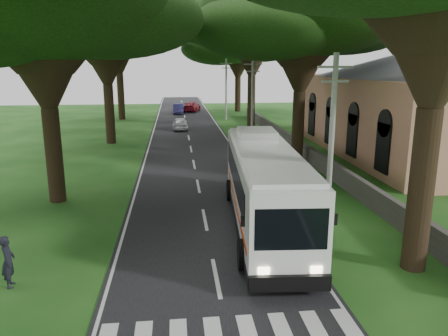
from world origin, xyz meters
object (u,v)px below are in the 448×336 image
(pole_mid, at_px, (252,102))
(pole_far, at_px, (226,88))
(church, at_px, (412,96))
(distant_car_c, at_px, (192,106))
(distant_car_a, at_px, (180,123))
(pedestrian, at_px, (8,261))
(pole_near, at_px, (331,142))
(distant_car_b, at_px, (179,109))
(coach_bus, at_px, (264,184))

(pole_mid, xyz_separation_m, pole_far, (0.00, 20.00, 0.00))
(church, bearing_deg, distant_car_c, 115.29)
(distant_car_a, xyz_separation_m, distant_car_c, (2.11, 19.01, 0.04))
(church, xyz_separation_m, distant_car_c, (-16.56, 35.04, -4.13))
(pole_mid, bearing_deg, church, -19.81)
(pedestrian, bearing_deg, pole_near, -84.95)
(pole_far, xyz_separation_m, distant_car_c, (-4.19, 10.58, -3.41))
(pole_mid, xyz_separation_m, distant_car_b, (-6.30, 27.78, -3.43))
(pole_far, relative_size, coach_bus, 0.61)
(distant_car_b, relative_size, pedestrian, 2.35)
(pole_near, height_order, pedestrian, pole_near)
(pole_mid, distance_m, distant_car_b, 28.70)
(distant_car_a, bearing_deg, church, 137.13)
(pole_mid, bearing_deg, pole_far, 90.00)
(church, bearing_deg, distant_car_b, 120.07)
(church, distance_m, distant_car_b, 37.48)
(coach_bus, bearing_deg, church, 47.97)
(distant_car_c, bearing_deg, distant_car_a, 96.92)
(church, relative_size, distant_car_b, 5.47)
(pole_mid, relative_size, distant_car_b, 1.82)
(church, bearing_deg, pole_mid, 160.19)
(pole_near, distance_m, pole_mid, 20.00)
(pole_mid, height_order, pole_far, same)
(pole_far, relative_size, distant_car_c, 1.56)
(distant_car_a, bearing_deg, pedestrian, 77.56)
(coach_bus, relative_size, distant_car_b, 2.99)
(distant_car_a, height_order, distant_car_b, distant_car_b)
(pole_near, distance_m, distant_car_a, 32.38)
(coach_bus, distance_m, pedestrian, 10.97)
(pole_near, height_order, pole_far, same)
(pole_near, bearing_deg, pole_far, 90.00)
(pole_near, bearing_deg, distant_car_a, 101.28)
(pole_far, bearing_deg, coach_bus, -94.09)
(pole_mid, height_order, pedestrian, pole_mid)
(pole_mid, xyz_separation_m, distant_car_c, (-4.19, 30.58, -3.41))
(coach_bus, xyz_separation_m, distant_car_a, (-3.50, 30.70, -1.32))
(coach_bus, height_order, distant_car_a, coach_bus)
(coach_bus, xyz_separation_m, distant_car_b, (-3.50, 46.91, -1.31))
(pole_near, height_order, distant_car_a, pole_near)
(coach_bus, bearing_deg, distant_car_a, 100.42)
(pole_mid, distance_m, pole_far, 20.00)
(distant_car_c, height_order, pedestrian, pedestrian)
(pole_mid, distance_m, distant_car_a, 13.62)
(distant_car_a, distance_m, distant_car_b, 16.21)
(church, height_order, pole_far, church)
(pole_far, xyz_separation_m, distant_car_a, (-6.30, -8.42, -3.44))
(pole_near, relative_size, distant_car_a, 1.92)
(pedestrian, bearing_deg, distant_car_b, -18.54)
(pole_far, distance_m, distant_car_a, 11.07)
(church, bearing_deg, distant_car_a, 139.34)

